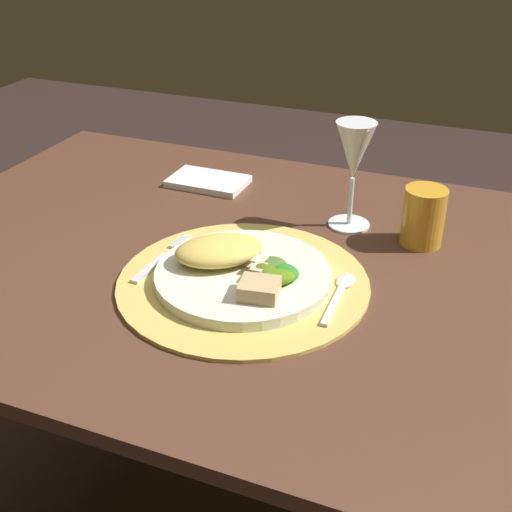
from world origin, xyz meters
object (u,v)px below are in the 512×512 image
Objects in this scene: dinner_plate at (243,275)px; amber_tumbler at (423,217)px; fork at (159,260)px; wine_glass at (354,155)px; dining_table at (268,340)px; napkin at (208,181)px; spoon at (341,289)px.

amber_tumbler is at bearing 45.48° from dinner_plate.
fork is 0.87× the size of wine_glass.
napkin reaches higher than dining_table.
dinner_plate reaches higher than fork.
wine_glass is (0.30, -0.07, 0.12)m from napkin.
amber_tumbler reaches higher than napkin.
wine_glass is at bearing 171.40° from amber_tumbler.
wine_glass is 1.92× the size of amber_tumbler.
fork is 0.31m from napkin.
spoon reaches higher than fork.
fork is at bearing 178.65° from dinner_plate.
amber_tumbler is (0.12, -0.02, -0.08)m from wine_glass.
fork is at bearing -175.27° from spoon.
wine_glass reaches higher than fork.
amber_tumbler reaches higher than dinner_plate.
dining_table is 7.95× the size of fork.
napkin is 1.55× the size of amber_tumbler.
spoon is at bearing -111.83° from amber_tumbler.
wine_glass is at bearing -13.10° from napkin.
dinner_plate is at bearing -1.35° from fork.
fork is 0.28m from spoon.
dinner_plate is 1.75× the size of napkin.
spoon is 0.25m from wine_glass.
wine_glass reaches higher than amber_tumbler.
dining_table is 8.54× the size of napkin.
dinner_plate is at bearing -169.28° from spoon.
amber_tumbler is at bearing 34.82° from dining_table.
spoon is 0.77× the size of wine_glass.
dinner_plate is 0.37m from napkin.
fork reaches higher than dining_table.
napkin is 0.33m from wine_glass.
fork is at bearing -134.74° from wine_glass.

